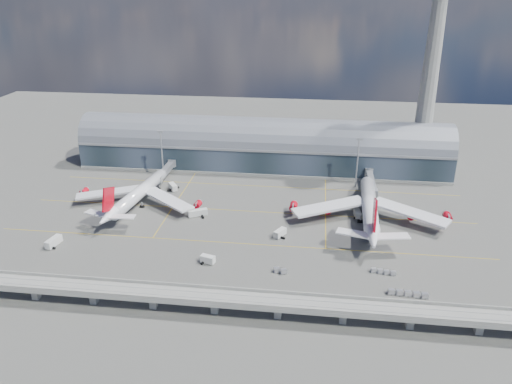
# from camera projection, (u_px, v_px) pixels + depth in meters

# --- Properties ---
(ground) EXTENTS (500.00, 500.00, 0.00)m
(ground) POSITION_uv_depth(u_px,v_px,m) (241.00, 232.00, 208.09)
(ground) COLOR #474744
(ground) RESTS_ON ground
(taxi_lines) EXTENTS (200.00, 80.12, 0.01)m
(taxi_lines) POSITION_uv_depth(u_px,v_px,m) (249.00, 209.00, 228.22)
(taxi_lines) COLOR gold
(taxi_lines) RESTS_ON ground
(terminal) EXTENTS (200.00, 30.00, 28.00)m
(terminal) POSITION_uv_depth(u_px,v_px,m) (263.00, 148.00, 274.64)
(terminal) COLOR #1D2831
(terminal) RESTS_ON ground
(control_tower) EXTENTS (19.00, 19.00, 103.00)m
(control_tower) POSITION_uv_depth(u_px,v_px,m) (430.00, 76.00, 253.45)
(control_tower) COLOR gray
(control_tower) RESTS_ON ground
(guideway) EXTENTS (220.00, 8.50, 7.20)m
(guideway) POSITION_uv_depth(u_px,v_px,m) (214.00, 298.00, 155.89)
(guideway) COLOR gray
(guideway) RESTS_ON ground
(floodlight_mast_left) EXTENTS (3.00, 0.70, 25.70)m
(floodlight_mast_left) POSITION_uv_depth(u_px,v_px,m) (162.00, 153.00, 258.54)
(floodlight_mast_left) COLOR gray
(floodlight_mast_left) RESTS_ON ground
(floodlight_mast_right) EXTENTS (3.00, 0.70, 25.70)m
(floodlight_mast_right) POSITION_uv_depth(u_px,v_px,m) (357.00, 162.00, 247.03)
(floodlight_mast_right) COLOR gray
(floodlight_mast_right) RESTS_ON ground
(airliner_left) EXTENTS (61.00, 64.17, 19.56)m
(airliner_left) POSITION_uv_depth(u_px,v_px,m) (137.00, 195.00, 229.53)
(airliner_left) COLOR white
(airliner_left) RESTS_ON ground
(airliner_right) EXTENTS (69.57, 72.71, 23.08)m
(airliner_right) POSITION_uv_depth(u_px,v_px,m) (369.00, 208.00, 215.05)
(airliner_right) COLOR white
(airliner_right) RESTS_ON ground
(jet_bridge_left) EXTENTS (4.40, 28.00, 7.25)m
(jet_bridge_left) POSITION_uv_depth(u_px,v_px,m) (166.00, 170.00, 259.93)
(jet_bridge_left) COLOR gray
(jet_bridge_left) RESTS_ON ground
(jet_bridge_right) EXTENTS (4.40, 32.00, 7.25)m
(jet_bridge_right) POSITION_uv_depth(u_px,v_px,m) (371.00, 181.00, 246.10)
(jet_bridge_right) COLOR gray
(jet_bridge_right) RESTS_ON ground
(service_truck_0) EXTENTS (3.89, 8.25, 3.28)m
(service_truck_0) POSITION_uv_depth(u_px,v_px,m) (54.00, 242.00, 196.49)
(service_truck_0) COLOR silver
(service_truck_0) RESTS_ON ground
(service_truck_1) EXTENTS (5.77, 3.79, 3.08)m
(service_truck_1) POSITION_uv_depth(u_px,v_px,m) (208.00, 259.00, 184.59)
(service_truck_1) COLOR silver
(service_truck_1) RESTS_ON ground
(service_truck_2) EXTENTS (8.80, 6.05, 3.12)m
(service_truck_2) POSITION_uv_depth(u_px,v_px,m) (198.00, 213.00, 220.94)
(service_truck_2) COLOR silver
(service_truck_2) RESTS_ON ground
(service_truck_3) EXTENTS (5.23, 6.71, 3.06)m
(service_truck_3) POSITION_uv_depth(u_px,v_px,m) (280.00, 233.00, 203.59)
(service_truck_3) COLOR silver
(service_truck_3) RESTS_ON ground
(service_truck_4) EXTENTS (3.29, 5.73, 3.16)m
(service_truck_4) POSITION_uv_depth(u_px,v_px,m) (357.00, 214.00, 219.91)
(service_truck_4) COLOR silver
(service_truck_4) RESTS_ON ground
(service_truck_5) EXTENTS (5.81, 6.91, 3.20)m
(service_truck_5) POSITION_uv_depth(u_px,v_px,m) (173.00, 187.00, 248.17)
(service_truck_5) COLOR silver
(service_truck_5) RESTS_ON ground
(cargo_train_0) EXTENTS (5.36, 2.97, 1.74)m
(cargo_train_0) POSITION_uv_depth(u_px,v_px,m) (280.00, 271.00, 178.65)
(cargo_train_0) COLOR gray
(cargo_train_0) RESTS_ON ground
(cargo_train_1) EXTENTS (13.35, 2.87, 1.76)m
(cargo_train_1) POSITION_uv_depth(u_px,v_px,m) (408.00, 294.00, 165.74)
(cargo_train_1) COLOR gray
(cargo_train_1) RESTS_ON ground
(cargo_train_2) EXTENTS (9.05, 2.99, 1.49)m
(cargo_train_2) POSITION_uv_depth(u_px,v_px,m) (383.00, 272.00, 178.24)
(cargo_train_2) COLOR gray
(cargo_train_2) RESTS_ON ground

